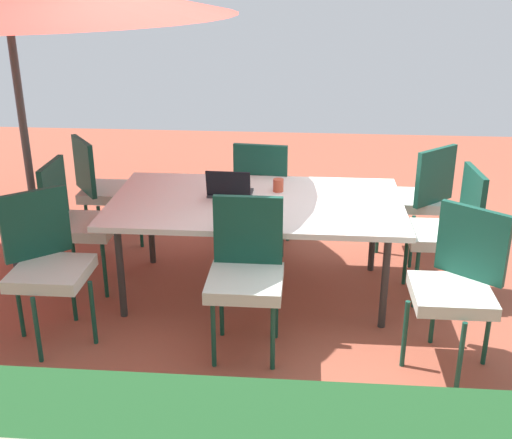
% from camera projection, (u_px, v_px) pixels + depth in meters
% --- Properties ---
extents(ground_plane, '(10.00, 10.00, 0.02)m').
position_uv_depth(ground_plane, '(256.00, 292.00, 4.88)').
color(ground_plane, '#9E4C38').
extents(dining_table, '(2.10, 1.18, 0.73)m').
position_uv_depth(dining_table, '(256.00, 206.00, 4.62)').
color(dining_table, silver).
rests_on(dining_table, ground_plane).
extents(chair_north, '(0.46, 0.46, 0.98)m').
position_uv_depth(chair_north, '(247.00, 269.00, 3.97)').
color(chair_north, silver).
rests_on(chair_north, ground_plane).
extents(chair_west, '(0.47, 0.46, 0.98)m').
position_uv_depth(chair_west, '(448.00, 227.00, 4.61)').
color(chair_west, silver).
rests_on(chair_west, ground_plane).
extents(chair_southwest, '(0.59, 0.59, 0.98)m').
position_uv_depth(chair_southwest, '(418.00, 195.00, 5.25)').
color(chair_southwest, silver).
rests_on(chair_southwest, ground_plane).
extents(chair_east, '(0.46, 0.46, 0.98)m').
position_uv_depth(chair_east, '(76.00, 218.00, 4.77)').
color(chair_east, silver).
rests_on(chair_east, ground_plane).
extents(chair_south, '(0.47, 0.48, 0.98)m').
position_uv_depth(chair_south, '(263.00, 190.00, 5.38)').
color(chair_south, silver).
rests_on(chair_south, ground_plane).
extents(chair_northwest, '(0.58, 0.58, 0.98)m').
position_uv_depth(chair_northwest, '(457.00, 282.00, 3.81)').
color(chair_northwest, silver).
rests_on(chair_northwest, ground_plane).
extents(chair_southeast, '(0.58, 0.58, 0.98)m').
position_uv_depth(chair_southeast, '(103.00, 186.00, 5.46)').
color(chair_southeast, silver).
rests_on(chair_southeast, ground_plane).
extents(chair_northeast, '(0.58, 0.59, 0.98)m').
position_uv_depth(chair_northeast, '(47.00, 261.00, 4.09)').
color(chair_northeast, silver).
rests_on(chair_northeast, ground_plane).
extents(laptop, '(0.33, 0.25, 0.21)m').
position_uv_depth(laptop, '(230.00, 190.00, 4.68)').
color(laptop, '#2D2D33').
rests_on(laptop, dining_table).
extents(cup, '(0.08, 0.08, 0.10)m').
position_uv_depth(cup, '(278.00, 185.00, 4.78)').
color(cup, '#CC4C33').
rests_on(cup, dining_table).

